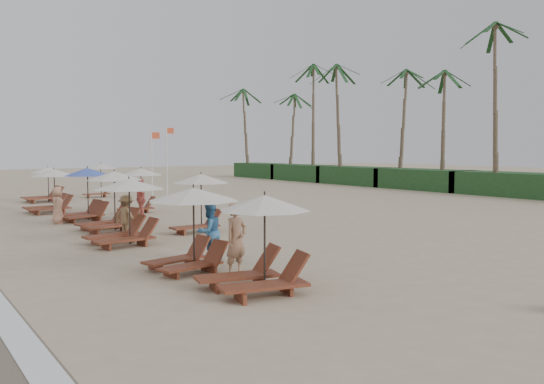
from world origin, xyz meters
TOP-DOWN VIEW (x-y plane):
  - ground at (0.00, 0.00)m, footprint 160.00×160.00m
  - shrub_hedge at (22.00, 14.50)m, footprint 3.20×53.00m
  - palm_row at (21.91, 15.40)m, footprint 7.00×52.00m
  - lounger_station_0 at (-6.22, -4.00)m, footprint 2.54×2.24m
  - lounger_station_1 at (-6.50, -1.21)m, footprint 2.54×2.43m
  - lounger_station_2 at (-6.50, 3.59)m, footprint 2.67×2.41m
  - lounger_station_3 at (-5.85, 6.99)m, footprint 2.61×2.22m
  - lounger_station_4 at (-5.74, 10.77)m, footprint 2.48×2.29m
  - lounger_station_5 at (-6.24, 14.73)m, footprint 2.63×2.29m
  - lounger_station_6 at (-5.15, 20.88)m, footprint 2.55×2.06m
  - inland_station_0 at (-3.11, 4.70)m, footprint 2.61×2.24m
  - inland_station_1 at (-2.53, 12.23)m, footprint 2.53×2.24m
  - inland_station_2 at (-1.28, 22.42)m, footprint 2.51×2.24m
  - beachgoer_near at (-5.81, -2.49)m, footprint 0.77×0.60m
  - beachgoer_mid_a at (-5.42, -0.38)m, footprint 0.91×0.76m
  - beachgoer_mid_b at (-5.94, 4.85)m, footprint 0.96×1.15m
  - beachgoer_far_a at (-3.52, 9.55)m, footprint 0.66×1.18m
  - beachgoer_far_b at (-6.97, 10.24)m, footprint 0.69×0.88m
  - flag_pole_near at (0.81, 18.45)m, footprint 0.59×0.08m
  - flag_pole_far at (3.27, 21.63)m, footprint 0.60×0.08m

SIDE VIEW (x-z plane):
  - ground at x=0.00m, z-range 0.00..0.00m
  - beachgoer_mid_b at x=-5.94m, z-range 0.00..1.55m
  - beachgoer_far_b at x=-6.97m, z-range 0.00..1.59m
  - shrub_hedge at x=22.00m, z-range 0.00..1.60m
  - beachgoer_mid_a at x=-5.42m, z-range 0.00..1.67m
  - beachgoer_near at x=-5.81m, z-range 0.00..1.85m
  - beachgoer_far_a at x=-3.52m, z-range 0.00..1.90m
  - lounger_station_6 at x=-5.15m, z-range -0.08..2.02m
  - lounger_station_0 at x=-6.22m, z-range -0.05..2.11m
  - lounger_station_5 at x=-6.24m, z-range 0.00..2.18m
  - lounger_station_3 at x=-5.85m, z-range -0.03..2.30m
  - lounger_station_2 at x=-6.50m, z-range 0.05..2.25m
  - lounger_station_4 at x=-5.74m, z-range -0.02..2.33m
  - lounger_station_1 at x=-6.50m, z-range 0.17..2.36m
  - inland_station_0 at x=-3.11m, z-range 0.30..2.52m
  - inland_station_1 at x=-2.53m, z-range 0.37..2.59m
  - inland_station_2 at x=-1.28m, z-range 0.38..2.61m
  - flag_pole_near at x=0.81m, z-range 0.24..4.69m
  - flag_pole_far at x=3.27m, z-range 0.25..5.13m
  - palm_row at x=21.91m, z-range 3.76..16.06m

